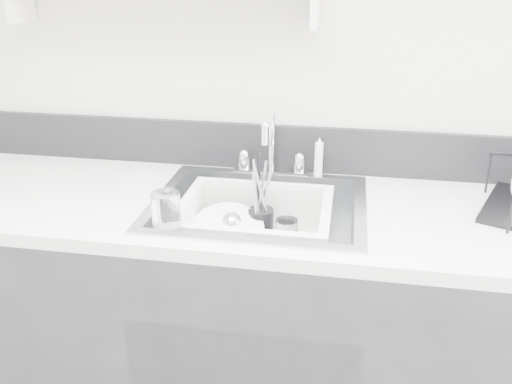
# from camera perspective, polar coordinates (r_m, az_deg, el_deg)

# --- Properties ---
(counter_run) EXTENTS (3.20, 0.62, 0.92)m
(counter_run) POSITION_cam_1_polar(r_m,az_deg,el_deg) (1.88, 0.27, -14.13)
(counter_run) COLOR #27272A
(counter_run) RESTS_ON ground
(backsplash) EXTENTS (3.20, 0.02, 0.16)m
(backsplash) POSITION_cam_1_polar(r_m,az_deg,el_deg) (1.88, 1.84, 4.70)
(backsplash) COLOR black
(backsplash) RESTS_ON counter_run
(sink) EXTENTS (0.64, 0.52, 0.20)m
(sink) POSITION_cam_1_polar(r_m,az_deg,el_deg) (1.68, 0.30, -4.04)
(sink) COLOR silver
(sink) RESTS_ON counter_run
(faucet) EXTENTS (0.26, 0.18, 0.23)m
(faucet) POSITION_cam_1_polar(r_m,az_deg,el_deg) (1.84, 1.60, 3.60)
(faucet) COLOR silver
(faucet) RESTS_ON counter_run
(side_sprayer) EXTENTS (0.03, 0.03, 0.14)m
(side_sprayer) POSITION_cam_1_polar(r_m,az_deg,el_deg) (1.83, 6.62, 3.67)
(side_sprayer) COLOR silver
(side_sprayer) RESTS_ON counter_run
(wash_tub) EXTENTS (0.52, 0.45, 0.18)m
(wash_tub) POSITION_cam_1_polar(r_m,az_deg,el_deg) (1.66, -0.11, -3.97)
(wash_tub) COLOR silver
(wash_tub) RESTS_ON sink
(plate_stack) EXTENTS (0.28, 0.28, 0.11)m
(plate_stack) POSITION_cam_1_polar(r_m,az_deg,el_deg) (1.69, -2.77, -5.09)
(plate_stack) COLOR white
(plate_stack) RESTS_ON wash_tub
(utensil_cup) EXTENTS (0.08, 0.08, 0.27)m
(utensil_cup) POSITION_cam_1_polar(r_m,az_deg,el_deg) (1.74, 0.50, -3.14)
(utensil_cup) COLOR black
(utensil_cup) RESTS_ON wash_tub
(ladle) EXTENTS (0.27, 0.30, 0.08)m
(ladle) POSITION_cam_1_polar(r_m,az_deg,el_deg) (1.67, -1.38, -5.02)
(ladle) COLOR silver
(ladle) RESTS_ON wash_tub
(tumbler_in_tub) EXTENTS (0.08, 0.08, 0.10)m
(tumbler_in_tub) POSITION_cam_1_polar(r_m,az_deg,el_deg) (1.68, 3.22, -4.50)
(tumbler_in_tub) COLOR white
(tumbler_in_tub) RESTS_ON wash_tub
(tumbler_counter) EXTENTS (0.08, 0.08, 0.11)m
(tumbler_counter) POSITION_cam_1_polar(r_m,az_deg,el_deg) (1.48, -9.43, -2.07)
(tumbler_counter) COLOR white
(tumbler_counter) RESTS_ON counter_run
(bowl_small) EXTENTS (0.15, 0.15, 0.04)m
(bowl_small) POSITION_cam_1_polar(r_m,az_deg,el_deg) (1.64, 2.28, -6.63)
(bowl_small) COLOR white
(bowl_small) RESTS_ON wash_tub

